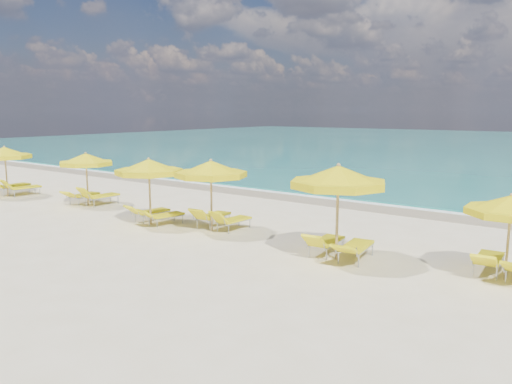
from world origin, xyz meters
The scene contains 22 objects.
ground_plane centered at (0.00, 0.00, 0.00)m, with size 120.00×120.00×0.00m, color beige.
ocean centered at (0.00, 48.00, 0.00)m, with size 120.00×80.00×0.30m, color #136F66.
wet_sand_band centered at (0.00, 7.40, 0.00)m, with size 120.00×2.60×0.01m, color tan.
foam_line centered at (0.00, 8.20, 0.00)m, with size 120.00×1.20×0.03m, color white.
whitecap_near centered at (-6.00, 17.00, 0.00)m, with size 14.00×0.36×0.05m, color white.
umbrella_1 centered at (-12.96, -0.58, 2.03)m, with size 2.62×2.62×2.38m.
umbrella_2 centered at (-8.04, 0.34, 1.94)m, with size 2.64×2.64×2.27m.
umbrella_3 centered at (-3.15, -0.53, 2.03)m, with size 2.44×2.44×2.38m.
umbrella_4 centered at (-0.73, 0.00, 2.07)m, with size 2.41×2.41×2.43m.
umbrella_5 centered at (4.11, -0.39, 2.24)m, with size 2.61×2.61×2.63m.
umbrella_6 centered at (8.14, 0.50, 1.80)m, with size 2.75×2.75×2.11m.
lounger_1_left centered at (-13.41, -0.14, 0.25)m, with size 0.81×1.97×0.95m.
lounger_1_right centered at (-12.60, 0.01, 0.23)m, with size 0.78×1.80×0.87m.
lounger_2_left centered at (-8.58, 0.50, 0.21)m, with size 0.85×1.85×0.69m.
lounger_2_right centered at (-7.64, 0.72, 0.23)m, with size 0.66×1.80×0.89m.
lounger_3_left centered at (-3.55, -0.16, 0.20)m, with size 0.73×1.73×0.72m.
lounger_3_right centered at (-2.67, -0.29, 0.20)m, with size 0.79×1.73×0.69m.
lounger_4_left centered at (-1.17, 0.54, 0.22)m, with size 0.78×1.82×0.81m.
lounger_4_right centered at (-0.25, 0.54, 0.21)m, with size 0.63×1.64×0.80m.
lounger_5_left centered at (3.64, -0.13, 0.22)m, with size 0.72×1.79×0.79m.
lounger_5_right centered at (4.57, -0.17, 0.22)m, with size 0.82×1.95×0.70m.
lounger_6_left centered at (7.69, 0.82, 0.21)m, with size 0.69×1.81×0.73m.
Camera 1 is at (10.13, -12.21, 4.01)m, focal length 35.00 mm.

